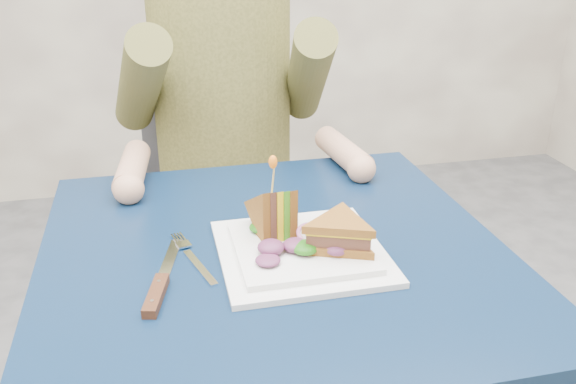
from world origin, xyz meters
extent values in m
cube|color=black|center=(0.00, 0.00, 0.71)|extent=(0.75, 0.75, 0.03)
cylinder|color=#595B5E|center=(-0.32, 0.32, 0.35)|extent=(0.04, 0.04, 0.70)
cylinder|color=#595B5E|center=(0.32, 0.32, 0.35)|extent=(0.04, 0.04, 0.70)
cube|color=#47474C|center=(0.00, 0.64, 0.45)|extent=(0.42, 0.40, 0.04)
cube|color=#47474C|center=(0.00, 0.82, 0.70)|extent=(0.42, 0.03, 0.46)
cylinder|color=#47474C|center=(-0.18, 0.47, 0.21)|extent=(0.02, 0.02, 0.43)
cylinder|color=#47474C|center=(0.18, 0.47, 0.21)|extent=(0.02, 0.02, 0.43)
cylinder|color=#47474C|center=(-0.18, 0.81, 0.21)|extent=(0.02, 0.02, 0.43)
cylinder|color=#47474C|center=(0.18, 0.81, 0.21)|extent=(0.02, 0.02, 0.43)
cylinder|color=brown|center=(0.00, 0.62, 0.87)|extent=(0.34, 0.34, 0.52)
cylinder|color=brown|center=(-0.20, 0.53, 0.89)|extent=(0.15, 0.39, 0.31)
cylinder|color=tan|center=(-0.23, 0.33, 0.76)|extent=(0.08, 0.20, 0.06)
sphere|color=tan|center=(-0.23, 0.23, 0.76)|extent=(0.06, 0.06, 0.06)
cylinder|color=brown|center=(0.20, 0.53, 0.89)|extent=(0.15, 0.39, 0.31)
cylinder|color=tan|center=(0.23, 0.33, 0.76)|extent=(0.08, 0.20, 0.06)
sphere|color=tan|center=(0.23, 0.23, 0.76)|extent=(0.06, 0.06, 0.06)
cube|color=white|center=(0.04, -0.04, 0.73)|extent=(0.26, 0.26, 0.01)
cube|color=white|center=(0.04, -0.04, 0.74)|extent=(0.21, 0.21, 0.01)
cube|color=silver|center=(-0.12, -0.04, 0.73)|extent=(0.04, 0.11, 0.00)
cube|color=silver|center=(-0.14, 0.03, 0.73)|extent=(0.03, 0.03, 0.00)
cube|color=silver|center=(-0.16, 0.06, 0.73)|extent=(0.01, 0.03, 0.00)
cube|color=silver|center=(-0.15, 0.06, 0.73)|extent=(0.01, 0.03, 0.00)
cube|color=silver|center=(-0.15, 0.06, 0.73)|extent=(0.01, 0.03, 0.00)
cube|color=silver|center=(-0.14, 0.06, 0.73)|extent=(0.01, 0.03, 0.00)
cube|color=silver|center=(-0.17, -0.01, 0.73)|extent=(0.05, 0.14, 0.00)
cube|color=black|center=(-0.19, -0.11, 0.74)|extent=(0.04, 0.10, 0.01)
cylinder|color=silver|center=(-0.19, -0.09, 0.74)|extent=(0.01, 0.01, 0.00)
cylinder|color=silver|center=(-0.20, -0.14, 0.74)|extent=(0.01, 0.01, 0.00)
cylinder|color=tan|center=(0.00, 0.01, 0.85)|extent=(0.01, 0.01, 0.06)
ellipsoid|color=orange|center=(0.00, 0.01, 0.88)|extent=(0.01, 0.01, 0.02)
torus|color=#9E4C7A|center=(0.05, -0.03, 0.77)|extent=(0.04, 0.04, 0.02)
camera|label=1|loc=(-0.17, -0.86, 1.22)|focal=38.00mm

